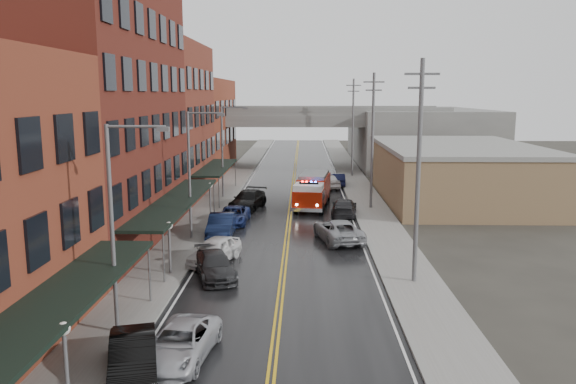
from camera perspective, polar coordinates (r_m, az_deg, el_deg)
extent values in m
cube|color=black|center=(45.62, 0.11, -2.95)|extent=(11.00, 160.00, 0.02)
cube|color=slate|center=(46.37, -8.96, -2.78)|extent=(3.00, 160.00, 0.15)
cube|color=slate|center=(46.01, 9.25, -2.89)|extent=(3.00, 160.00, 0.15)
cube|color=gray|center=(46.10, -6.94, -2.81)|extent=(0.30, 160.00, 0.15)
cube|color=gray|center=(45.81, 7.20, -2.89)|extent=(0.30, 160.00, 0.15)
cube|color=#4D1E14|center=(40.16, -19.68, 7.67)|extent=(9.00, 20.00, 18.00)
cube|color=maroon|center=(56.88, -13.22, 6.97)|extent=(9.00, 15.00, 15.00)
cube|color=brown|center=(74.00, -9.74, 6.56)|extent=(9.00, 20.00, 12.00)
cube|color=olive|center=(56.97, 16.70, 1.76)|extent=(14.00, 22.00, 5.00)
cube|color=slate|center=(86.34, 12.90, 5.59)|extent=(18.00, 30.00, 8.00)
cube|color=black|center=(21.61, -22.47, -10.30)|extent=(2.60, 16.00, 0.18)
cylinder|color=slate|center=(28.47, -13.90, -8.14)|extent=(0.10, 0.10, 3.00)
cube|color=black|center=(39.11, -11.21, -0.85)|extent=(2.60, 18.00, 0.18)
cylinder|color=slate|center=(31.05, -12.53, -6.56)|extent=(0.10, 0.10, 3.00)
cylinder|color=slate|center=(47.46, -7.53, -0.70)|extent=(0.10, 0.10, 3.00)
cube|color=black|center=(56.09, -7.30, 2.50)|extent=(2.60, 13.00, 0.18)
cylinder|color=slate|center=(50.18, -7.03, -0.10)|extent=(0.10, 0.10, 3.00)
cylinder|color=slate|center=(62.12, -5.36, 1.86)|extent=(0.10, 0.10, 3.00)
cylinder|color=#59595B|center=(20.13, -21.56, -16.72)|extent=(0.14, 0.14, 2.80)
sphere|color=silver|center=(19.52, -21.85, -12.77)|extent=(0.44, 0.44, 0.44)
cylinder|color=#59595B|center=(32.59, -11.93, -5.94)|extent=(0.14, 0.14, 2.80)
sphere|color=silver|center=(32.21, -12.02, -3.37)|extent=(0.44, 0.44, 0.44)
cylinder|color=#59595B|center=(45.94, -7.90, -1.19)|extent=(0.14, 0.14, 2.80)
sphere|color=silver|center=(45.68, -7.94, 0.66)|extent=(0.44, 0.44, 0.44)
cylinder|color=#59595B|center=(24.49, -17.43, -3.98)|extent=(0.18, 0.18, 9.00)
cylinder|color=#59595B|center=(23.48, -15.20, 6.43)|extent=(2.40, 0.12, 0.12)
cube|color=#59595B|center=(23.19, -12.57, 6.25)|extent=(0.50, 0.22, 0.18)
cylinder|color=#59595B|center=(39.68, -9.98, 1.54)|extent=(0.18, 0.18, 9.00)
cylinder|color=#59595B|center=(39.06, -8.44, 7.94)|extent=(2.40, 0.12, 0.12)
cube|color=#59595B|center=(38.89, -6.82, 7.82)|extent=(0.50, 0.22, 0.18)
cylinder|color=#59595B|center=(55.32, -6.69, 3.97)|extent=(0.18, 0.18, 9.00)
cylinder|color=#59595B|center=(54.88, -5.53, 8.55)|extent=(2.40, 0.12, 0.12)
cube|color=#59595B|center=(54.76, -4.38, 8.46)|extent=(0.50, 0.22, 0.18)
cylinder|color=#59595B|center=(30.36, 13.08, 1.74)|extent=(0.24, 0.24, 12.00)
cube|color=#59595B|center=(30.09, 13.48, 11.59)|extent=(1.80, 0.12, 0.12)
cube|color=#59595B|center=(30.07, 13.42, 10.26)|extent=(1.40, 0.12, 0.12)
cylinder|color=#59595B|center=(50.00, 8.57, 5.02)|extent=(0.24, 0.24, 12.00)
cube|color=#59595B|center=(49.83, 8.73, 10.99)|extent=(1.80, 0.12, 0.12)
cube|color=#59595B|center=(49.82, 8.71, 10.19)|extent=(1.40, 0.12, 0.12)
cylinder|color=#59595B|center=(69.84, 6.60, 6.44)|extent=(0.24, 0.24, 12.00)
cube|color=#59595B|center=(69.72, 6.69, 10.71)|extent=(1.80, 0.12, 0.12)
cube|color=#59595B|center=(69.72, 6.67, 10.14)|extent=(1.40, 0.12, 0.12)
cube|color=slate|center=(76.54, 0.73, 7.37)|extent=(40.00, 10.00, 1.50)
cube|color=slate|center=(77.75, -7.43, 4.56)|extent=(1.60, 8.00, 6.00)
cube|color=slate|center=(77.42, 8.92, 4.50)|extent=(1.60, 8.00, 6.00)
cube|color=#971706|center=(52.28, 2.67, 0.46)|extent=(3.28, 5.92, 2.15)
cube|color=#971706|center=(48.43, 2.13, -0.67)|extent=(2.89, 2.98, 1.53)
cube|color=silver|center=(48.26, 2.13, 0.53)|extent=(2.73, 2.76, 0.51)
cube|color=black|center=(48.58, 2.16, -0.27)|extent=(2.77, 1.96, 0.82)
cube|color=slate|center=(52.09, 2.68, 1.79)|extent=(2.97, 5.48, 0.31)
cube|color=black|center=(48.20, 2.14, 0.92)|extent=(1.66, 0.50, 0.14)
sphere|color=#FF0C0C|center=(48.26, 1.47, 1.03)|extent=(0.20, 0.20, 0.20)
sphere|color=#1933FF|center=(48.12, 2.80, 1.00)|extent=(0.20, 0.20, 0.20)
cylinder|color=black|center=(48.63, 0.79, -1.54)|extent=(1.06, 0.49, 1.02)
cylinder|color=black|center=(48.36, 3.43, -1.62)|extent=(1.06, 0.49, 1.02)
cylinder|color=black|center=(52.11, 1.37, -0.76)|extent=(1.06, 0.49, 1.02)
cylinder|color=black|center=(51.85, 3.83, -0.84)|extent=(1.06, 0.49, 1.02)
cylinder|color=black|center=(54.60, 1.74, -0.27)|extent=(1.06, 0.49, 1.02)
cylinder|color=black|center=(54.36, 4.09, -0.34)|extent=(1.06, 0.49, 1.02)
imported|color=black|center=(21.93, -15.45, -15.90)|extent=(2.87, 4.96, 1.55)
imported|color=#ACAEB4|center=(22.88, -10.90, -14.84)|extent=(2.83, 5.12, 1.36)
imported|color=#232325|center=(32.00, -7.46, -7.40)|extent=(3.37, 5.21, 1.40)
imported|color=silver|center=(34.62, -7.46, -5.91)|extent=(3.25, 4.97, 1.57)
imported|color=black|center=(40.83, -6.79, -3.39)|extent=(1.89, 5.05, 1.65)
imported|color=navy|center=(44.78, -5.57, -2.37)|extent=(2.38, 4.93, 1.35)
imported|color=black|center=(50.38, -4.09, -0.80)|extent=(3.44, 6.01, 1.64)
imported|color=#919498|center=(39.47, 5.12, -3.90)|extent=(3.77, 6.02, 1.55)
imported|color=#232325|center=(47.60, 5.72, -1.57)|extent=(2.58, 5.23, 1.46)
imported|color=white|center=(61.42, 3.86, 1.16)|extent=(3.40, 5.29, 1.68)
imported|color=black|center=(63.09, 5.07, 1.26)|extent=(1.50, 4.29, 1.41)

